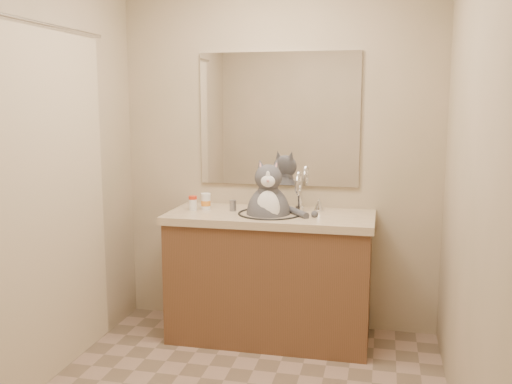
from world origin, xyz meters
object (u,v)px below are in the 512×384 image
cat (269,210)px  pill_bottle_orange (206,202)px  grey_canister (233,206)px  pill_bottle_redcap (193,203)px

cat → pill_bottle_orange: 0.45m
cat → pill_bottle_orange: bearing=163.0°
cat → grey_canister: cat is taller
cat → pill_bottle_redcap: size_ratio=5.91×
pill_bottle_redcap → pill_bottle_orange: size_ratio=0.87×
pill_bottle_redcap → pill_bottle_orange: pill_bottle_orange is taller
pill_bottle_redcap → grey_canister: 0.27m
pill_bottle_redcap → pill_bottle_orange: bearing=26.2°
cat → pill_bottle_redcap: 0.52m
grey_canister → pill_bottle_orange: bearing=178.2°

